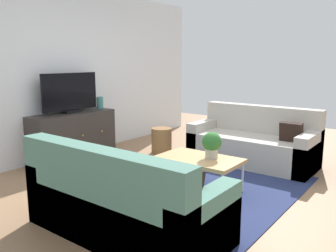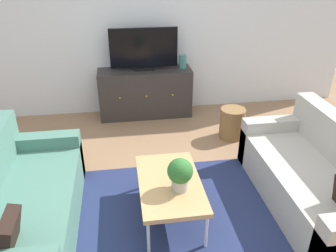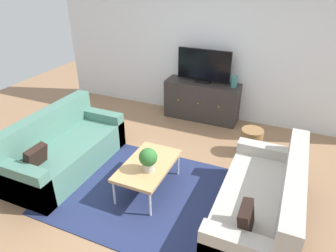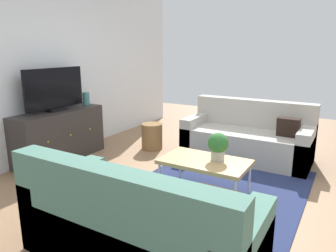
% 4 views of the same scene
% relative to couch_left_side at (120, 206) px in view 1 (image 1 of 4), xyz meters
% --- Properties ---
extents(ground_plane, '(10.00, 10.00, 0.00)m').
position_rel_couch_left_side_xyz_m(ground_plane, '(1.44, 0.10, -0.29)').
color(ground_plane, '#997251').
extents(wall_back, '(6.40, 0.12, 2.70)m').
position_rel_couch_left_side_xyz_m(wall_back, '(1.44, 2.65, 1.06)').
color(wall_back, white).
rests_on(wall_back, ground_plane).
extents(area_rug, '(2.50, 1.90, 0.01)m').
position_rel_couch_left_side_xyz_m(area_rug, '(1.44, -0.05, -0.28)').
color(area_rug, navy).
rests_on(area_rug, ground_plane).
extents(couch_left_side, '(0.84, 1.83, 0.85)m').
position_rel_couch_left_side_xyz_m(couch_left_side, '(0.00, 0.00, 0.00)').
color(couch_left_side, '#4C7A6B').
rests_on(couch_left_side, ground_plane).
extents(couch_right_side, '(0.84, 1.83, 0.85)m').
position_rel_couch_left_side_xyz_m(couch_right_side, '(2.87, 0.00, 0.00)').
color(couch_right_side, '#B2ADA3').
rests_on(couch_right_side, ground_plane).
extents(coffee_table, '(0.58, 0.97, 0.41)m').
position_rel_couch_left_side_xyz_m(coffee_table, '(1.38, 0.05, 0.09)').
color(coffee_table, tan).
rests_on(coffee_table, ground_plane).
extents(potted_plant, '(0.23, 0.23, 0.31)m').
position_rel_couch_left_side_xyz_m(potted_plant, '(1.45, -0.07, 0.29)').
color(potted_plant, '#B7B2A8').
rests_on(potted_plant, coffee_table).
extents(tv_console, '(1.40, 0.47, 0.74)m').
position_rel_couch_left_side_xyz_m(tv_console, '(1.35, 2.37, 0.08)').
color(tv_console, '#332D2B').
rests_on(tv_console, ground_plane).
extents(flat_screen_tv, '(0.99, 0.16, 0.61)m').
position_rel_couch_left_side_xyz_m(flat_screen_tv, '(1.35, 2.39, 0.76)').
color(flat_screen_tv, black).
rests_on(flat_screen_tv, tv_console).
extents(glass_vase, '(0.11, 0.11, 0.20)m').
position_rel_couch_left_side_xyz_m(glass_vase, '(1.93, 2.37, 0.55)').
color(glass_vase, teal).
rests_on(glass_vase, tv_console).
extents(wicker_basket, '(0.34, 0.34, 0.42)m').
position_rel_couch_left_side_xyz_m(wicker_basket, '(2.46, 1.48, -0.07)').
color(wicker_basket, olive).
rests_on(wicker_basket, ground_plane).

